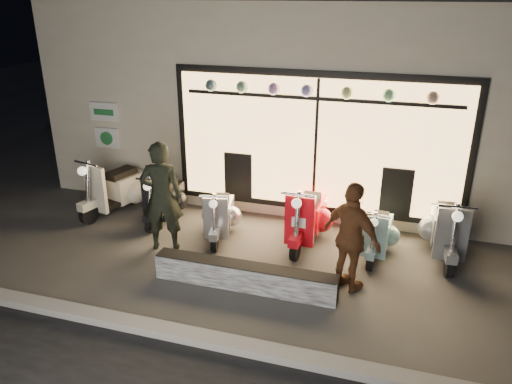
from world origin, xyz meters
TOP-DOWN VIEW (x-y plane):
  - ground at (0.00, 0.00)m, footprint 40.00×40.00m
  - kerb at (0.00, -2.00)m, footprint 40.00×0.25m
  - shop_building at (0.00, 4.98)m, footprint 10.20×6.23m
  - graffiti_barrier at (0.27, -0.65)m, footprint 2.79×0.28m
  - scooter_silver at (-0.72, 0.96)m, footprint 0.62×1.36m
  - scooter_red at (0.84, 1.20)m, footprint 0.53×1.55m
  - scooter_black at (-2.01, 1.32)m, footprint 0.47×1.38m
  - scooter_cream at (-3.06, 1.40)m, footprint 0.80×1.63m
  - scooter_blue at (2.08, 1.09)m, footprint 0.47×1.28m
  - scooter_grey at (3.17, 1.41)m, footprint 0.54×1.56m
  - man at (-1.45, 0.15)m, footprint 0.81×0.65m
  - woman at (1.76, -0.19)m, footprint 1.06×0.87m

SIDE VIEW (x-z plane):
  - ground at x=0.00m, z-range 0.00..0.00m
  - kerb at x=0.00m, z-range 0.00..0.12m
  - graffiti_barrier at x=0.27m, z-range 0.00..0.40m
  - scooter_blue at x=2.08m, z-range -0.09..0.82m
  - scooter_silver at x=-0.72m, z-range -0.09..0.87m
  - scooter_black at x=-2.01m, z-range -0.10..0.89m
  - scooter_red at x=0.84m, z-range -0.11..1.00m
  - scooter_grey at x=3.17m, z-range -0.11..1.01m
  - scooter_cream at x=-3.06m, z-range -0.11..1.05m
  - woman at x=1.76m, z-range 0.00..1.69m
  - man at x=-1.45m, z-range 0.00..1.92m
  - shop_building at x=0.00m, z-range 0.00..4.20m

